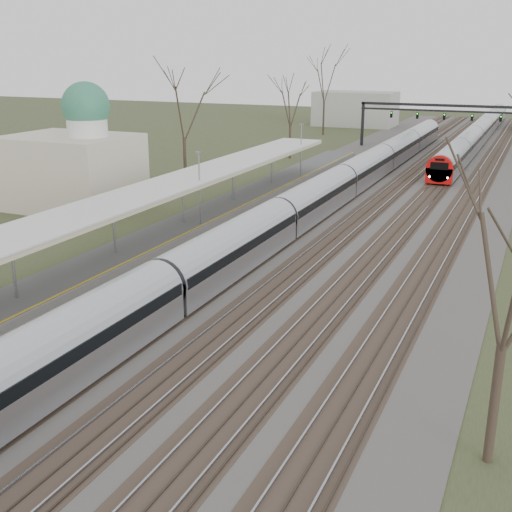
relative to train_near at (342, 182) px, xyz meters
The scene contains 9 objects.
track_bed 5.50m from the train_near, 58.65° to the left, with size 24.00×160.00×0.22m.
platform 14.56m from the train_near, 116.81° to the right, with size 3.50×69.00×1.00m, color #9E9B93.
canopy 18.82m from the train_near, 110.55° to the right, with size 4.10×50.00×3.11m.
dome_building 23.01m from the train_near, 147.03° to the right, with size 10.00×8.00×10.30m.
signal_gantry 34.81m from the train_near, 85.38° to the left, with size 21.00×0.59×6.08m.
tree_west_far 16.10m from the train_near, behind, with size 5.50×5.50×11.33m.
tree_east_near 39.03m from the train_near, 66.39° to the right, with size 4.50×4.50×9.27m.
train_near is the anchor object (origin of this frame).
train_far 46.89m from the train_near, 81.41° to the left, with size 2.62×75.21×3.05m.
Camera 1 is at (13.41, -3.79, 12.28)m, focal length 45.00 mm.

